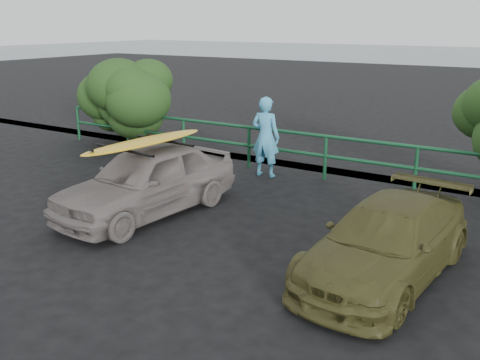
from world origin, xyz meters
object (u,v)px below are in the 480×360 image
(olive_vehicle, at_px, (387,241))
(guardrail, at_px, (286,152))
(surfboard, at_px, (145,142))
(sedan, at_px, (147,180))
(man, at_px, (266,137))

(olive_vehicle, bearing_deg, guardrail, 137.78)
(guardrail, bearing_deg, surfboard, -103.23)
(surfboard, bearing_deg, sedan, 95.56)
(olive_vehicle, height_order, man, man)
(guardrail, distance_m, sedan, 3.90)
(guardrail, relative_size, surfboard, 5.03)
(guardrail, relative_size, man, 7.61)
(man, bearing_deg, sedan, 76.08)
(surfboard, bearing_deg, guardrail, 82.33)
(olive_vehicle, bearing_deg, man, 143.29)
(guardrail, relative_size, olive_vehicle, 3.84)
(guardrail, height_order, surfboard, surfboard)
(guardrail, distance_m, man, 0.66)
(sedan, relative_size, surfboard, 1.35)
(sedan, bearing_deg, surfboard, -84.44)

